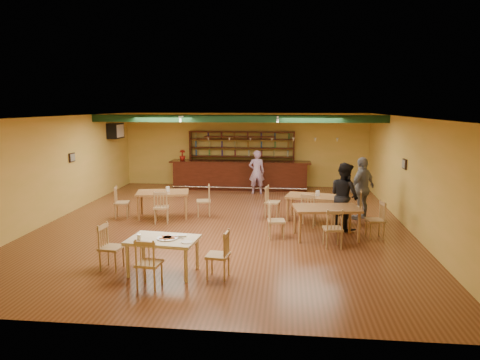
# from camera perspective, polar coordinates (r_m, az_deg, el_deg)

# --- Properties ---
(floor) EXTENTS (12.00, 12.00, 0.00)m
(floor) POSITION_cam_1_polar(r_m,az_deg,el_deg) (12.52, -1.94, -5.63)
(floor) COLOR brown
(floor) RESTS_ON ground
(ceiling_beam) EXTENTS (10.00, 0.30, 0.25)m
(ceiling_beam) POSITION_cam_1_polar(r_m,az_deg,el_deg) (14.86, -0.49, 8.01)
(ceiling_beam) COLOR black
(ceiling_beam) RESTS_ON ceiling
(track_rail_left) EXTENTS (0.05, 2.50, 0.05)m
(track_rail_left) POSITION_cam_1_polar(r_m,az_deg,el_deg) (15.76, -6.83, 8.29)
(track_rail_left) COLOR white
(track_rail_left) RESTS_ON ceiling
(track_rail_right) EXTENTS (0.05, 2.50, 0.05)m
(track_rail_right) POSITION_cam_1_polar(r_m,az_deg,el_deg) (15.37, 5.01, 8.29)
(track_rail_right) COLOR white
(track_rail_right) RESTS_ON ceiling
(ac_unit) EXTENTS (0.34, 0.70, 0.48)m
(ac_unit) POSITION_cam_1_polar(r_m,az_deg,el_deg) (17.44, -15.91, 6.18)
(ac_unit) COLOR white
(ac_unit) RESTS_ON wall_left
(picture_left) EXTENTS (0.04, 0.34, 0.28)m
(picture_left) POSITION_cam_1_polar(r_m,az_deg,el_deg) (14.66, -21.04, 2.75)
(picture_left) COLOR black
(picture_left) RESTS_ON wall_left
(picture_right) EXTENTS (0.04, 0.34, 0.28)m
(picture_right) POSITION_cam_1_polar(r_m,az_deg,el_deg) (12.98, 20.64, 1.96)
(picture_right) COLOR black
(picture_right) RESTS_ON wall_right
(bar_counter) EXTENTS (5.55, 0.85, 1.13)m
(bar_counter) POSITION_cam_1_polar(r_m,az_deg,el_deg) (17.42, 0.00, 0.64)
(bar_counter) COLOR black
(bar_counter) RESTS_ON ground
(back_bar_hutch) EXTENTS (4.29, 0.40, 2.28)m
(back_bar_hutch) POSITION_cam_1_polar(r_m,az_deg,el_deg) (17.96, 0.22, 2.76)
(back_bar_hutch) COLOR black
(back_bar_hutch) RESTS_ON ground
(poinsettia) EXTENTS (0.31, 0.31, 0.43)m
(poinsettia) POSITION_cam_1_polar(r_m,az_deg,el_deg) (17.71, -7.51, 3.24)
(poinsettia) COLOR maroon
(poinsettia) RESTS_ON bar_counter
(dining_table_a) EXTENTS (1.68, 1.21, 0.76)m
(dining_table_a) POSITION_cam_1_polar(r_m,az_deg,el_deg) (13.35, -9.98, -3.12)
(dining_table_a) COLOR #925A34
(dining_table_a) RESTS_ON ground
(dining_table_b) EXTENTS (1.61, 1.15, 0.73)m
(dining_table_b) POSITION_cam_1_polar(r_m,az_deg,el_deg) (12.92, 9.36, -3.60)
(dining_table_b) COLOR #925A34
(dining_table_b) RESTS_ON ground
(dining_table_d) EXTENTS (1.71, 1.16, 0.80)m
(dining_table_d) POSITION_cam_1_polar(r_m,az_deg,el_deg) (11.26, 11.12, -5.46)
(dining_table_d) COLOR #925A34
(dining_table_d) RESTS_ON ground
(near_table) EXTENTS (1.43, 1.00, 0.72)m
(near_table) POSITION_cam_1_polar(r_m,az_deg,el_deg) (8.94, -9.95, -9.70)
(near_table) COLOR beige
(near_table) RESTS_ON ground
(pizza_tray) EXTENTS (0.46, 0.46, 0.01)m
(pizza_tray) POSITION_cam_1_polar(r_m,az_deg,el_deg) (8.80, -9.42, -7.49)
(pizza_tray) COLOR silver
(pizza_tray) RESTS_ON near_table
(parmesan_shaker) EXTENTS (0.08, 0.08, 0.11)m
(parmesan_shaker) POSITION_cam_1_polar(r_m,az_deg,el_deg) (8.81, -13.01, -7.27)
(parmesan_shaker) COLOR #EAE5C6
(parmesan_shaker) RESTS_ON near_table
(napkin_stack) EXTENTS (0.22, 0.18, 0.03)m
(napkin_stack) POSITION_cam_1_polar(r_m,az_deg,el_deg) (8.92, -7.59, -7.16)
(napkin_stack) COLOR white
(napkin_stack) RESTS_ON near_table
(pizza_server) EXTENTS (0.33, 0.15, 0.00)m
(pizza_server) POSITION_cam_1_polar(r_m,az_deg,el_deg) (8.81, -8.42, -7.38)
(pizza_server) COLOR silver
(pizza_server) RESTS_ON pizza_tray
(side_plate) EXTENTS (0.24, 0.24, 0.01)m
(side_plate) POSITION_cam_1_polar(r_m,az_deg,el_deg) (8.52, -6.93, -8.01)
(side_plate) COLOR white
(side_plate) RESTS_ON near_table
(patron_bar) EXTENTS (0.66, 0.49, 1.65)m
(patron_bar) POSITION_cam_1_polar(r_m,az_deg,el_deg) (16.51, 2.18, 1.05)
(patron_bar) COLOR purple
(patron_bar) RESTS_ON ground
(patron_right_a) EXTENTS (1.05, 1.11, 1.81)m
(patron_right_a) POSITION_cam_1_polar(r_m,az_deg,el_deg) (12.10, 13.42, -2.03)
(patron_right_a) COLOR black
(patron_right_a) RESTS_ON ground
(patron_right_b) EXTENTS (1.07, 1.09, 1.84)m
(patron_right_b) POSITION_cam_1_polar(r_m,az_deg,el_deg) (13.23, 15.63, -1.06)
(patron_right_b) COLOR gray
(patron_right_b) RESTS_ON ground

